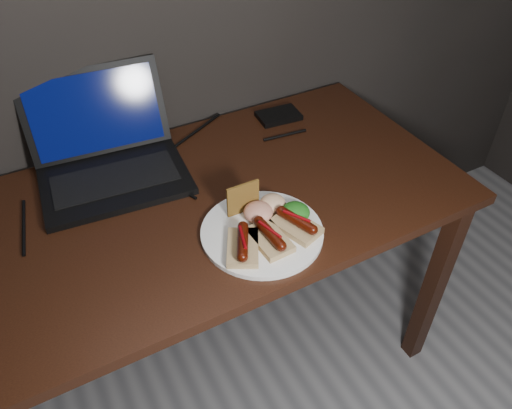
{
  "coord_description": "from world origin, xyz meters",
  "views": [
    {
      "loc": [
        -0.33,
        0.46,
        1.58
      ],
      "look_at": [
        0.09,
        1.23,
        0.82
      ],
      "focal_mm": 35.0,
      "sensor_mm": 36.0,
      "label": 1
    }
  ],
  "objects": [
    {
      "name": "bread_sausage_left",
      "position": [
        0.02,
        1.16,
        0.78
      ],
      "size": [
        0.12,
        0.13,
        0.04
      ],
      "color": "tan",
      "rests_on": "plate"
    },
    {
      "name": "desk_cables",
      "position": [
        -0.01,
        1.55,
        0.75
      ],
      "size": [
        0.85,
        0.35,
        0.01
      ],
      "color": "black",
      "rests_on": "desk"
    },
    {
      "name": "bread_sausage_center",
      "position": [
        0.09,
        1.15,
        0.78
      ],
      "size": [
        0.08,
        0.12,
        0.04
      ],
      "color": "tan",
      "rests_on": "plate"
    },
    {
      "name": "coleslaw_mound",
      "position": [
        0.15,
        1.25,
        0.78
      ],
      "size": [
        0.06,
        0.06,
        0.04
      ],
      "primitive_type": "ellipsoid",
      "color": "beige",
      "rests_on": "plate"
    },
    {
      "name": "desk",
      "position": [
        0.0,
        1.38,
        0.66
      ],
      "size": [
        1.4,
        0.7,
        0.75
      ],
      "color": "#32170C",
      "rests_on": "ground"
    },
    {
      "name": "plate",
      "position": [
        0.09,
        1.2,
        0.76
      ],
      "size": [
        0.37,
        0.37,
        0.01
      ],
      "primitive_type": "cylinder",
      "rotation": [
        0.0,
        0.0,
        -0.32
      ],
      "color": "white",
      "rests_on": "desk"
    },
    {
      "name": "salsa_mound",
      "position": [
        0.1,
        1.24,
        0.78
      ],
      "size": [
        0.07,
        0.07,
        0.04
      ],
      "primitive_type": "ellipsoid",
      "color": "#A31019",
      "rests_on": "plate"
    },
    {
      "name": "hard_drive",
      "position": [
        0.39,
        1.63,
        0.76
      ],
      "size": [
        0.14,
        0.1,
        0.02
      ],
      "primitive_type": "cube",
      "rotation": [
        0.0,
        0.0,
        -0.09
      ],
      "color": "black",
      "rests_on": "desk"
    },
    {
      "name": "bread_sausage_right",
      "position": [
        0.16,
        1.16,
        0.78
      ],
      "size": [
        0.1,
        0.13,
        0.04
      ],
      "color": "tan",
      "rests_on": "plate"
    },
    {
      "name": "salad_greens",
      "position": [
        0.18,
        1.19,
        0.78
      ],
      "size": [
        0.07,
        0.07,
        0.04
      ],
      "primitive_type": "ellipsoid",
      "color": "#185611",
      "rests_on": "plate"
    },
    {
      "name": "laptop",
      "position": [
        -0.15,
        1.61,
        0.8
      ],
      "size": [
        0.41,
        0.37,
        0.25
      ],
      "color": "black",
      "rests_on": "desk"
    },
    {
      "name": "crispbread",
      "position": [
        0.08,
        1.28,
        0.8
      ],
      "size": [
        0.09,
        0.01,
        0.08
      ],
      "primitive_type": "cube",
      "color": "olive",
      "rests_on": "plate"
    }
  ]
}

